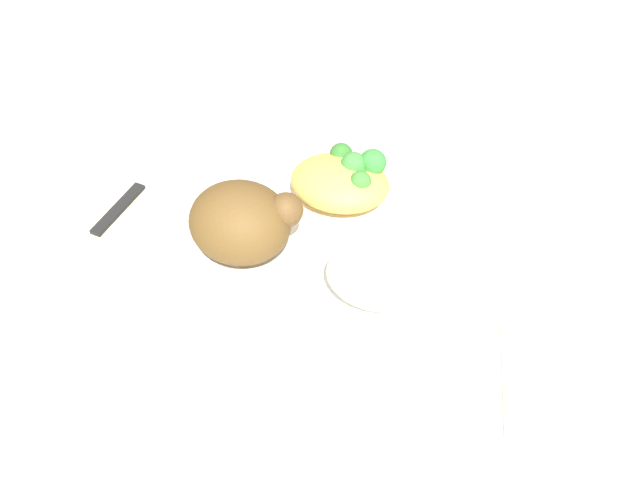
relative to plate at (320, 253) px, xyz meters
name	(u,v)px	position (x,y,z in m)	size (l,w,h in m)	color
ground_plane	(320,259)	(0.00, 0.00, -0.01)	(2.00, 2.00, 0.00)	#BFC096
plate	(320,253)	(0.00, 0.00, 0.00)	(0.29, 0.29, 0.02)	white
roasted_chicken	(243,222)	(-0.07, -0.02, 0.05)	(0.10, 0.09, 0.07)	brown
rice_pile	(377,275)	(0.06, -0.04, 0.03)	(0.09, 0.07, 0.04)	white
mac_cheese_with_broccoli	(347,180)	(0.01, 0.08, 0.03)	(0.10, 0.08, 0.05)	#F2B74C
fork	(149,203)	(-0.19, 0.02, -0.01)	(0.04, 0.14, 0.01)	#B2B2B7
knife	(140,185)	(-0.21, 0.05, -0.01)	(0.04, 0.19, 0.01)	black
napkin	(548,384)	(0.22, -0.08, -0.01)	(0.07, 0.11, 0.00)	white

